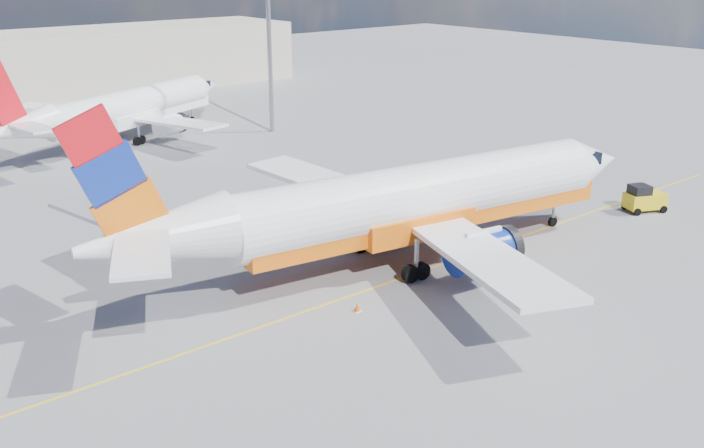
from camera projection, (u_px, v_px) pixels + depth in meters
ground at (428, 299)px, 42.03m from camera, size 240.00×240.00×0.00m
taxi_line at (390, 282)px, 44.20m from camera, size 70.00×0.15×0.01m
terminal_main at (32, 66)px, 98.09m from camera, size 70.00×14.00×8.00m
main_jet at (405, 202)px, 45.89m from camera, size 37.38×29.20×11.30m
second_jet at (125, 109)px, 76.17m from camera, size 30.70×23.11×9.47m
gse_tug at (644, 199)px, 55.97m from camera, size 3.15×2.66×1.98m
traffic_cone at (357, 307)px, 40.55m from camera, size 0.36×0.36×0.50m
floodlight_mast at (268, 0)px, 76.74m from camera, size 1.59×1.59×21.85m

